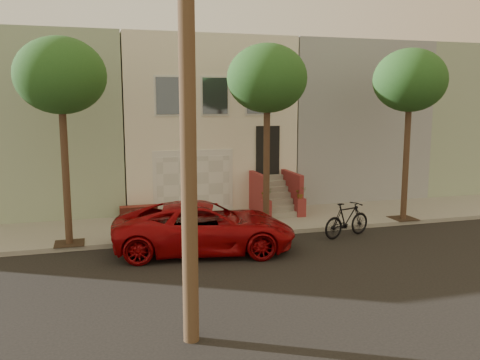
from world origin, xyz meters
name	(u,v)px	position (x,y,z in m)	size (l,w,h in m)	color
ground	(279,272)	(0.00, 0.00, 0.00)	(90.00, 90.00, 0.00)	black
sidewalk	(228,223)	(0.00, 5.35, 0.07)	(40.00, 3.70, 0.15)	gray
house_row	(195,121)	(0.00, 11.19, 3.64)	(33.10, 11.70, 7.00)	beige
tree_left	(60,77)	(-5.50, 3.90, 5.26)	(2.70, 2.57, 6.30)	#2D2116
tree_mid	(267,80)	(1.00, 3.90, 5.26)	(2.70, 2.57, 6.30)	#2D2116
tree_right	(410,81)	(6.50, 3.90, 5.26)	(2.70, 2.57, 6.30)	#2D2116
pickup_truck	(205,227)	(-1.50, 2.39, 0.76)	(2.53, 5.48, 1.52)	#94070A
motorcycle	(347,220)	(3.45, 2.65, 0.60)	(0.56, 1.99, 1.19)	black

